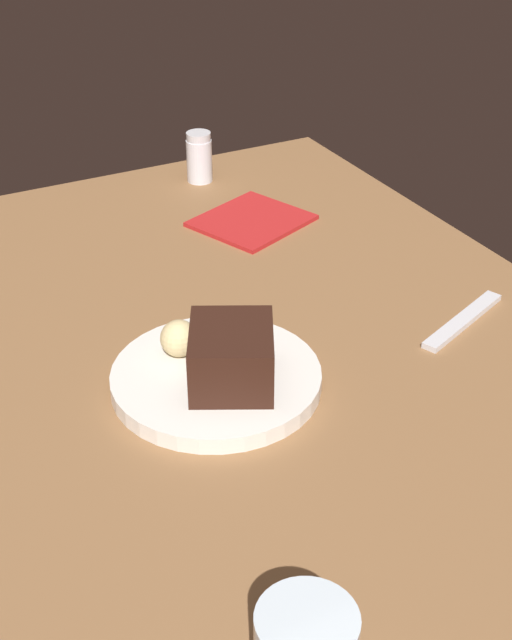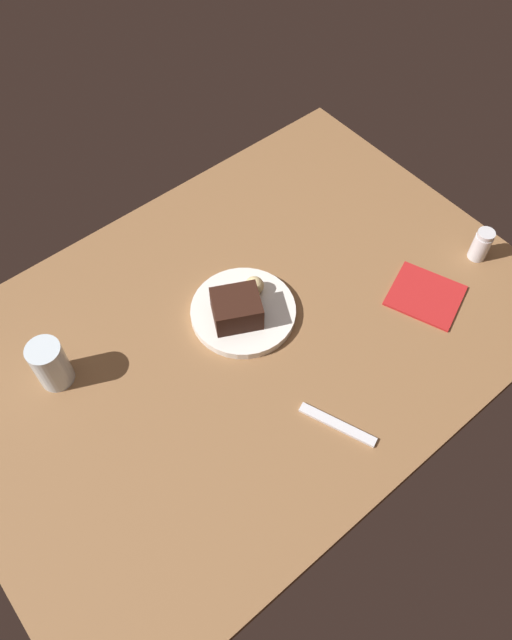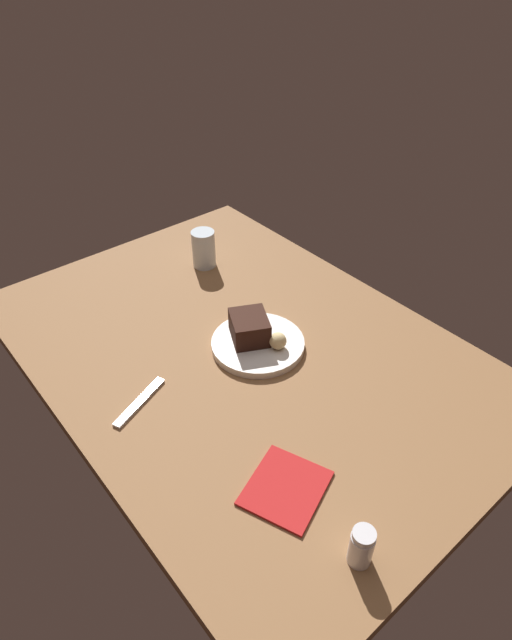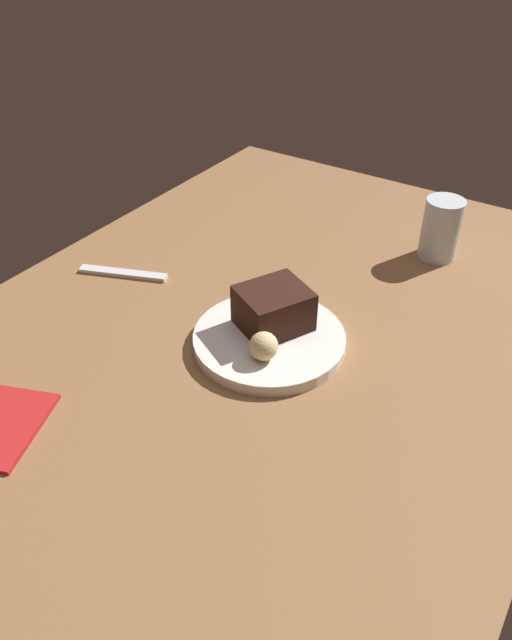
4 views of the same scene
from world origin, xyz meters
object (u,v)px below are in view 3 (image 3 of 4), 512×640
dessert_plate (258,344)px  water_glass (204,249)px  chocolate_cake_slice (250,328)px  bread_roll (278,341)px  folded_napkin (286,488)px  dessert_spoon (139,401)px  salt_shaker (361,547)px

dessert_plate → water_glass: size_ratio=2.03×
dessert_plate → chocolate_cake_slice: bearing=-159.1°
chocolate_cake_slice → bread_roll: 7.17cm
dessert_plate → bread_roll: (4.61, 2.01, 2.87)cm
water_glass → folded_napkin: size_ratio=0.75×
dessert_plate → dessert_spoon: bearing=-94.5°
salt_shaker → folded_napkin: 17.27cm
water_glass → salt_shaker: bearing=-20.3°
salt_shaker → water_glass: 91.73cm
dessert_spoon → folded_napkin: bearing=83.4°
dessert_plate → chocolate_cake_slice: (-1.93, -0.74, 3.89)cm
bread_roll → dessert_spoon: (-7.01, -32.21, -3.41)cm
dessert_plate → folded_napkin: (32.35, -20.84, -0.60)cm
dessert_plate → bread_roll: bearing=23.5°
salt_shaker → chocolate_cake_slice: bearing=158.8°
water_glass → dessert_spoon: size_ratio=0.71×
dessert_plate → salt_shaker: salt_shaker is taller
folded_napkin → water_glass: bearing=155.2°
salt_shaker → folded_napkin: salt_shaker is taller
dessert_plate → water_glass: 38.68cm
bread_roll → salt_shaker: size_ratio=0.51×
dessert_plate → water_glass: (-36.78, 11.15, 4.41)cm
chocolate_cake_slice → salt_shaker: same height
water_glass → folded_napkin: bearing=-24.8°
water_glass → folded_napkin: 76.33cm
water_glass → dessert_plate: bearing=-16.9°
chocolate_cake_slice → folded_napkin: bearing=-30.4°
bread_roll → dessert_spoon: size_ratio=0.26×
chocolate_cake_slice → folded_napkin: 39.99cm
bread_roll → dessert_plate: bearing=-156.5°
water_glass → dessert_spoon: 54.01cm
chocolate_cake_slice → dessert_spoon: bearing=-90.9°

